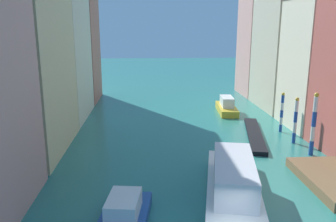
{
  "coord_description": "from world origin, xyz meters",
  "views": [
    {
      "loc": [
        -3.77,
        -13.47,
        10.08
      ],
      "look_at": [
        -1.59,
        21.52,
        1.5
      ],
      "focal_mm": 36.94,
      "sensor_mm": 36.0,
      "label": 1
    }
  ],
  "objects_px": {
    "mooring_pole_1": "(295,120)",
    "gondola_black": "(254,134)",
    "waterfront_dock": "(335,181)",
    "motorboat_1": "(124,214)",
    "vaporetto_white": "(233,187)",
    "motorboat_0": "(227,107)",
    "mooring_pole_0": "(314,124)",
    "mooring_pole_2": "(282,112)"
  },
  "relations": [
    {
      "from": "mooring_pole_2",
      "to": "mooring_pole_0",
      "type": "bearing_deg",
      "value": -89.54
    },
    {
      "from": "waterfront_dock",
      "to": "mooring_pole_1",
      "type": "bearing_deg",
      "value": 84.44
    },
    {
      "from": "mooring_pole_0",
      "to": "gondola_black",
      "type": "distance_m",
      "value": 6.41
    },
    {
      "from": "mooring_pole_1",
      "to": "waterfront_dock",
      "type": "bearing_deg",
      "value": -95.56
    },
    {
      "from": "gondola_black",
      "to": "motorboat_0",
      "type": "xyz_separation_m",
      "value": [
        -0.49,
        9.51,
        0.51
      ]
    },
    {
      "from": "motorboat_1",
      "to": "mooring_pole_2",
      "type": "bearing_deg",
      "value": 47.29
    },
    {
      "from": "gondola_black",
      "to": "motorboat_0",
      "type": "distance_m",
      "value": 9.53
    },
    {
      "from": "mooring_pole_2",
      "to": "motorboat_1",
      "type": "distance_m",
      "value": 21.24
    },
    {
      "from": "gondola_black",
      "to": "motorboat_1",
      "type": "relative_size",
      "value": 1.96
    },
    {
      "from": "waterfront_dock",
      "to": "motorboat_0",
      "type": "relative_size",
      "value": 1.11
    },
    {
      "from": "mooring_pole_1",
      "to": "mooring_pole_2",
      "type": "xyz_separation_m",
      "value": [
        0.12,
        3.41,
        -0.1
      ]
    },
    {
      "from": "mooring_pole_2",
      "to": "vaporetto_white",
      "type": "height_order",
      "value": "mooring_pole_2"
    },
    {
      "from": "mooring_pole_1",
      "to": "mooring_pole_0",
      "type": "bearing_deg",
      "value": -86.7
    },
    {
      "from": "mooring_pole_0",
      "to": "motorboat_0",
      "type": "height_order",
      "value": "mooring_pole_0"
    },
    {
      "from": "waterfront_dock",
      "to": "mooring_pole_0",
      "type": "distance_m",
      "value": 5.98
    },
    {
      "from": "vaporetto_white",
      "to": "motorboat_0",
      "type": "distance_m",
      "value": 22.42
    },
    {
      "from": "mooring_pole_0",
      "to": "mooring_pole_2",
      "type": "height_order",
      "value": "mooring_pole_0"
    },
    {
      "from": "motorboat_1",
      "to": "mooring_pole_1",
      "type": "bearing_deg",
      "value": 40.48
    },
    {
      "from": "vaporetto_white",
      "to": "mooring_pole_1",
      "type": "bearing_deg",
      "value": 52.02
    },
    {
      "from": "mooring_pole_2",
      "to": "motorboat_1",
      "type": "xyz_separation_m",
      "value": [
        -14.37,
        -15.57,
        -1.45
      ]
    },
    {
      "from": "waterfront_dock",
      "to": "mooring_pole_2",
      "type": "xyz_separation_m",
      "value": [
        0.94,
        11.79,
        1.7
      ]
    },
    {
      "from": "mooring_pole_0",
      "to": "gondola_black",
      "type": "height_order",
      "value": "mooring_pole_0"
    },
    {
      "from": "mooring_pole_0",
      "to": "motorboat_0",
      "type": "xyz_separation_m",
      "value": [
        -3.54,
        14.59,
        -1.92
      ]
    },
    {
      "from": "mooring_pole_1",
      "to": "mooring_pole_2",
      "type": "relative_size",
      "value": 1.05
    },
    {
      "from": "waterfront_dock",
      "to": "mooring_pole_0",
      "type": "bearing_deg",
      "value": 79.69
    },
    {
      "from": "vaporetto_white",
      "to": "mooring_pole_0",
      "type": "bearing_deg",
      "value": 41.79
    },
    {
      "from": "mooring_pole_2",
      "to": "mooring_pole_1",
      "type": "bearing_deg",
      "value": -92.0
    },
    {
      "from": "motorboat_1",
      "to": "mooring_pole_0",
      "type": "bearing_deg",
      "value": 32.54
    },
    {
      "from": "mooring_pole_1",
      "to": "vaporetto_white",
      "type": "xyz_separation_m",
      "value": [
        -8.04,
        -10.29,
        -1.09
      ]
    },
    {
      "from": "mooring_pole_1",
      "to": "motorboat_1",
      "type": "relative_size",
      "value": 0.77
    },
    {
      "from": "mooring_pole_2",
      "to": "vaporetto_white",
      "type": "bearing_deg",
      "value": -120.76
    },
    {
      "from": "waterfront_dock",
      "to": "gondola_black",
      "type": "height_order",
      "value": "waterfront_dock"
    },
    {
      "from": "waterfront_dock",
      "to": "motorboat_1",
      "type": "bearing_deg",
      "value": -164.3
    },
    {
      "from": "gondola_black",
      "to": "vaporetto_white",
      "type": "bearing_deg",
      "value": -112.58
    },
    {
      "from": "mooring_pole_0",
      "to": "gondola_black",
      "type": "bearing_deg",
      "value": 120.89
    },
    {
      "from": "mooring_pole_2",
      "to": "waterfront_dock",
      "type": "bearing_deg",
      "value": -94.54
    },
    {
      "from": "mooring_pole_2",
      "to": "motorboat_0",
      "type": "relative_size",
      "value": 0.64
    },
    {
      "from": "vaporetto_white",
      "to": "motorboat_1",
      "type": "relative_size",
      "value": 2.23
    },
    {
      "from": "motorboat_1",
      "to": "vaporetto_white",
      "type": "bearing_deg",
      "value": 16.73
    },
    {
      "from": "mooring_pole_1",
      "to": "gondola_black",
      "type": "height_order",
      "value": "mooring_pole_1"
    },
    {
      "from": "mooring_pole_1",
      "to": "motorboat_0",
      "type": "distance_m",
      "value": 12.2
    },
    {
      "from": "motorboat_0",
      "to": "mooring_pole_1",
      "type": "bearing_deg",
      "value": -73.86
    }
  ]
}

